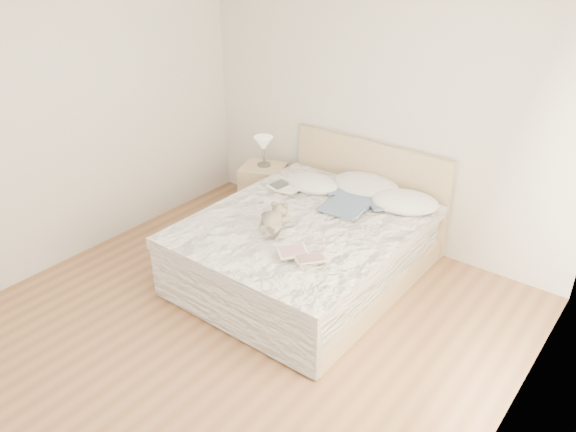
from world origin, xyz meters
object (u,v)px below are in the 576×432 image
(nightstand, at_px, (263,190))
(childrens_book, at_px, (302,256))
(table_lamp, at_px, (264,145))
(bed, at_px, (310,245))
(photo_book, at_px, (286,188))
(teddy_bear, at_px, (272,226))

(nightstand, height_order, childrens_book, childrens_book)
(nightstand, height_order, table_lamp, table_lamp)
(bed, xyz_separation_m, nightstand, (-1.12, 0.68, -0.03))
(bed, height_order, photo_book, bed)
(nightstand, distance_m, table_lamp, 0.51)
(teddy_bear, bearing_deg, photo_book, 99.08)
(table_lamp, relative_size, teddy_bear, 1.01)
(teddy_bear, bearing_deg, bed, 56.03)
(table_lamp, xyz_separation_m, teddy_bear, (1.03, -1.12, -0.14))
(childrens_book, distance_m, teddy_bear, 0.49)
(nightstand, relative_size, teddy_bear, 1.76)
(table_lamp, bearing_deg, teddy_bear, -47.55)
(bed, height_order, table_lamp, bed)
(childrens_book, height_order, teddy_bear, teddy_bear)
(photo_book, bearing_deg, nightstand, 152.92)
(photo_book, distance_m, teddy_bear, 0.80)
(photo_book, bearing_deg, teddy_bear, -54.73)
(bed, bearing_deg, teddy_bear, -103.35)
(childrens_book, xyz_separation_m, teddy_bear, (-0.45, 0.19, 0.02))
(photo_book, bearing_deg, table_lamp, 151.47)
(nightstand, relative_size, photo_book, 1.76)
(table_lamp, relative_size, childrens_book, 0.94)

